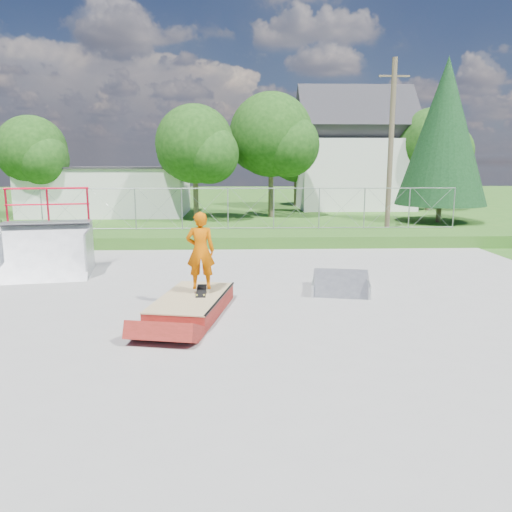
{
  "coord_description": "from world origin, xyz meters",
  "views": [
    {
      "loc": [
        0.43,
        -11.24,
        3.4
      ],
      "look_at": [
        0.87,
        0.93,
        1.1
      ],
      "focal_mm": 35.0,
      "sensor_mm": 36.0,
      "label": 1
    }
  ],
  "objects_px": {
    "grind_box": "(192,305)",
    "quarter_pipe": "(43,234)",
    "skater": "(201,254)",
    "flat_bank_ramp": "(341,285)"
  },
  "relations": [
    {
      "from": "quarter_pipe",
      "to": "skater",
      "type": "bearing_deg",
      "value": -46.41
    },
    {
      "from": "skater",
      "to": "grind_box",
      "type": "bearing_deg",
      "value": 50.35
    },
    {
      "from": "flat_bank_ramp",
      "to": "skater",
      "type": "xyz_separation_m",
      "value": [
        -3.56,
        -1.47,
        1.12
      ]
    },
    {
      "from": "grind_box",
      "to": "flat_bank_ramp",
      "type": "distance_m",
      "value": 4.13
    },
    {
      "from": "quarter_pipe",
      "to": "flat_bank_ramp",
      "type": "xyz_separation_m",
      "value": [
        8.5,
        -2.22,
        -1.08
      ]
    },
    {
      "from": "grind_box",
      "to": "skater",
      "type": "bearing_deg",
      "value": 63.41
    },
    {
      "from": "grind_box",
      "to": "quarter_pipe",
      "type": "distance_m",
      "value": 6.27
    },
    {
      "from": "grind_box",
      "to": "quarter_pipe",
      "type": "bearing_deg",
      "value": 151.41
    },
    {
      "from": "grind_box",
      "to": "quarter_pipe",
      "type": "xyz_separation_m",
      "value": [
        -4.75,
        3.94,
        1.1
      ]
    },
    {
      "from": "grind_box",
      "to": "flat_bank_ramp",
      "type": "bearing_deg",
      "value": 35.76
    }
  ]
}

